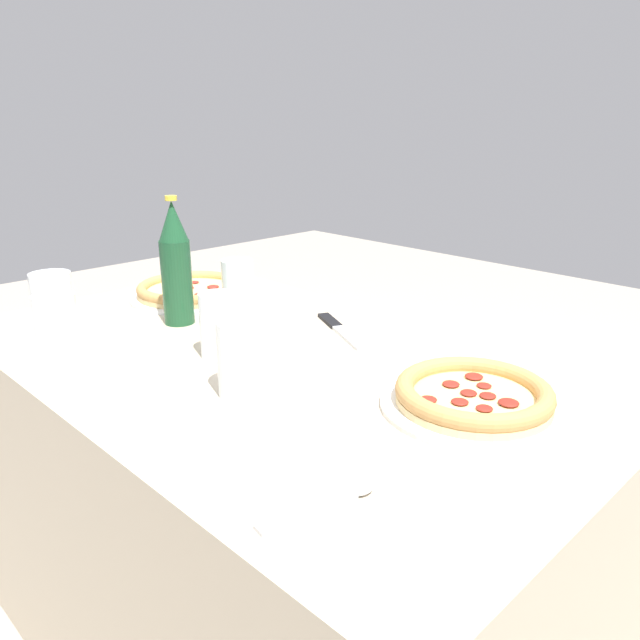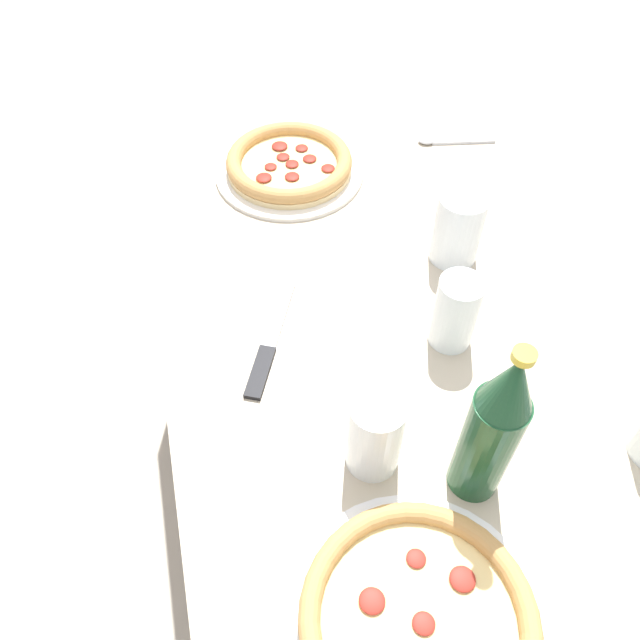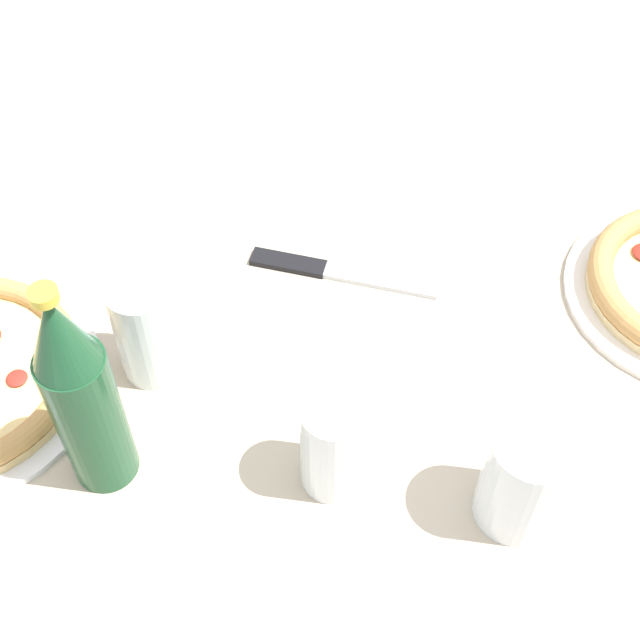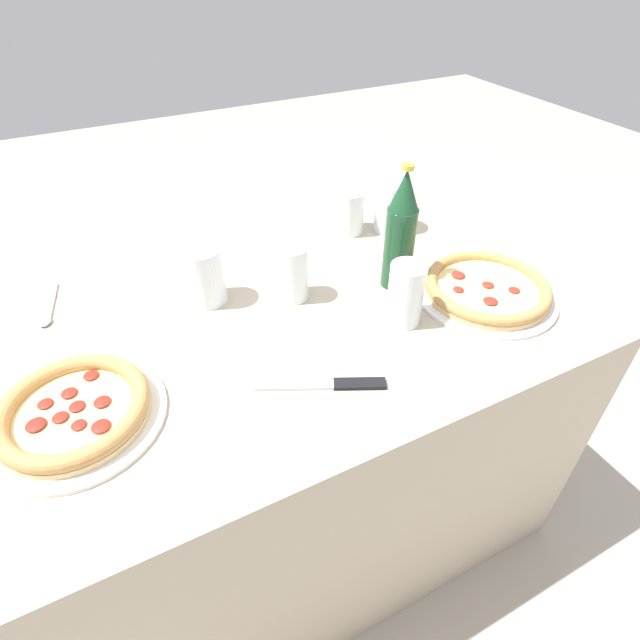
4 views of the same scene
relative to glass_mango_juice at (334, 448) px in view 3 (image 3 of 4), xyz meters
name	(u,v)px [view 3 (image 3 of 4)]	position (x,y,z in m)	size (l,w,h in m)	color
table	(370,561)	(-0.07, -0.06, -0.43)	(1.29, 0.76, 0.76)	#B7A88E
glass_mango_juice	(334,448)	(0.00, 0.00, 0.00)	(0.07, 0.07, 0.12)	white
glass_cola	(523,481)	(-0.17, 0.07, 0.00)	(0.08, 0.08, 0.13)	white
glass_red_wine	(149,333)	(0.17, -0.18, 0.00)	(0.07, 0.07, 0.13)	white
beer_bottle	(81,394)	(0.23, -0.06, 0.08)	(0.07, 0.07, 0.28)	#194728
knife	(334,272)	(-0.06, -0.27, -0.05)	(0.22, 0.12, 0.01)	black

